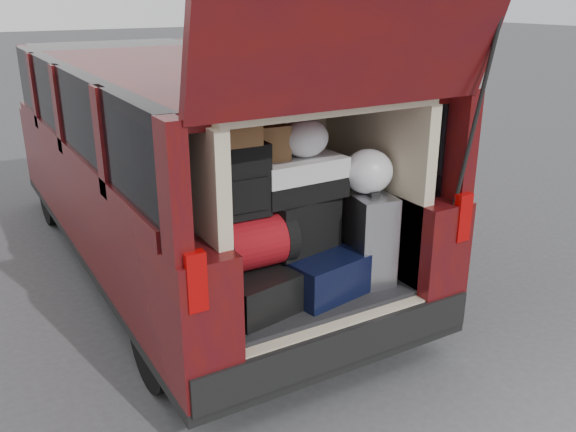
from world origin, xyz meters
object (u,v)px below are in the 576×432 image
Objects in this scene: silver_roller at (367,237)px; black_soft_case at (300,223)px; twotone_duffel at (300,178)px; black_hardshell at (245,286)px; navy_hardshell at (311,269)px; red_duffel at (250,241)px; backpack at (242,180)px.

black_soft_case is (-0.42, 0.14, 0.13)m from silver_roller.
twotone_duffel reaches higher than silver_roller.
silver_roller reaches higher than black_hardshell.
black_hardshell is 1.01× the size of navy_hardshell.
twotone_duffel is (-0.00, -0.00, 0.29)m from black_soft_case.
red_duffel is (0.04, -0.00, 0.28)m from black_hardshell.
black_hardshell is at bearing -173.27° from twotone_duffel.
black_hardshell is at bearing 177.71° from black_soft_case.
red_duffel is at bearing 178.62° from black_soft_case.
twotone_duffel reaches higher than black_soft_case.
red_duffel is at bearing 168.29° from navy_hardshell.
black_soft_case is at bearing 108.33° from navy_hardshell.
black_soft_case is at bearing 16.38° from twotone_duffel.
silver_roller is at bearing -19.62° from navy_hardshell.
navy_hardshell reaches higher than black_hardshell.
navy_hardshell is 0.78m from backpack.
twotone_duffel reaches higher than red_duffel.
backpack is 0.41m from twotone_duffel.
red_duffel is 1.08× the size of black_soft_case.
red_duffel is at bearing -11.34° from black_hardshell.
black_hardshell is 0.28m from red_duffel.
black_hardshell is 0.85m from silver_roller.
backpack is at bearing 66.34° from black_hardshell.
backpack is at bearing 175.86° from black_soft_case.
black_soft_case reaches higher than navy_hardshell.
black_soft_case reaches higher than black_hardshell.
navy_hardshell is 1.06× the size of twotone_duffel.
silver_roller is 1.17× the size of red_duffel.
backpack is at bearing 166.61° from navy_hardshell.
red_duffel is at bearing -172.36° from twotone_duffel.
navy_hardshell is at bearing -72.39° from black_soft_case.
backpack is 0.77× the size of twotone_duffel.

